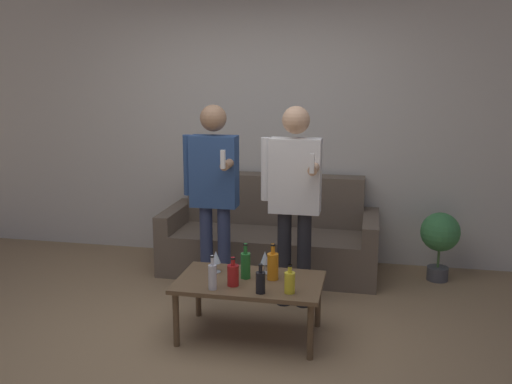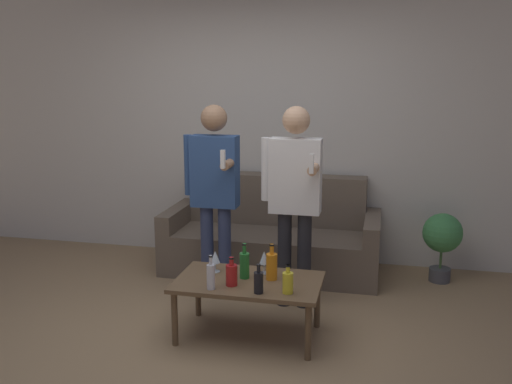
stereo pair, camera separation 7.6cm
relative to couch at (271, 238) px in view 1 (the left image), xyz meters
name	(u,v)px [view 1 (the left image)]	position (x,y,z in m)	size (l,w,h in m)	color
ground_plane	(195,355)	(-0.19, -1.77, -0.30)	(16.00, 16.00, 0.00)	#997A56
wall_back	(260,123)	(-0.19, 0.40, 1.05)	(8.00, 0.06, 2.70)	silver
couch	(271,238)	(0.00, 0.00, 0.00)	(1.99, 0.81, 0.87)	#6B5B4C
coffee_table	(250,286)	(0.10, -1.42, 0.07)	(1.02, 0.60, 0.42)	brown
bottle_orange	(273,265)	(0.26, -1.37, 0.22)	(0.08, 0.08, 0.26)	orange
bottle_green	(260,282)	(0.22, -1.63, 0.19)	(0.06, 0.06, 0.20)	black
bottle_dark	(212,276)	(-0.10, -1.63, 0.21)	(0.06, 0.06, 0.24)	silver
bottle_yellow	(246,265)	(0.07, -1.38, 0.22)	(0.07, 0.07, 0.25)	#23752D
bottle_red	(233,274)	(0.02, -1.54, 0.19)	(0.08, 0.08, 0.20)	#B21E1E
bottle_clear	(290,282)	(0.41, -1.59, 0.19)	(0.07, 0.07, 0.20)	yellow
wine_glass_near	(265,258)	(0.18, -1.26, 0.23)	(0.07, 0.07, 0.17)	silver
wine_glass_far	(216,258)	(-0.17, -1.31, 0.22)	(0.07, 0.07, 0.16)	silver
person_standing_left	(214,185)	(-0.34, -0.75, 0.65)	(0.45, 0.41, 1.59)	navy
person_standing_right	(294,191)	(0.33, -0.81, 0.64)	(0.47, 0.41, 1.60)	#232328
potted_plant	(440,236)	(1.53, 0.01, 0.11)	(0.35, 0.35, 0.62)	#4C4C51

